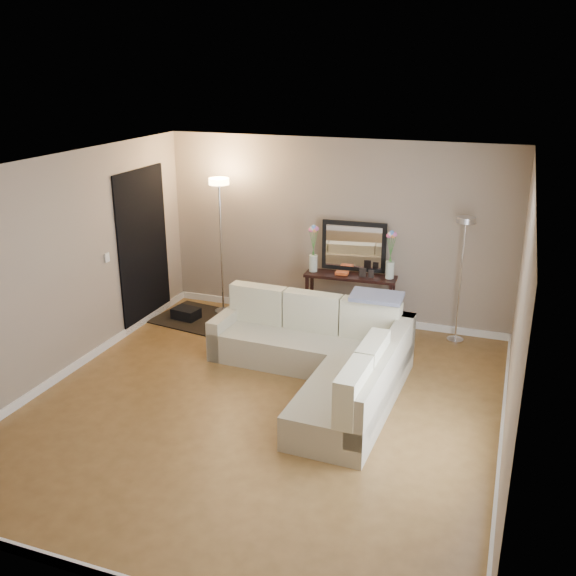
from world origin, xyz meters
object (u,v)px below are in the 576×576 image
(sectional_sofa, at_px, (325,356))
(floor_lamp_lit, at_px, (220,220))
(console_table, at_px, (344,298))
(floor_lamp_unlit, at_px, (463,255))

(sectional_sofa, height_order, floor_lamp_lit, floor_lamp_lit)
(console_table, distance_m, floor_lamp_unlit, 1.73)
(console_table, xyz_separation_m, floor_lamp_unlit, (1.55, 0.04, 0.77))
(console_table, height_order, floor_lamp_unlit, floor_lamp_unlit)
(floor_lamp_unlit, bearing_deg, console_table, -178.49)
(floor_lamp_unlit, bearing_deg, floor_lamp_lit, -177.93)
(sectional_sofa, relative_size, floor_lamp_lit, 1.22)
(sectional_sofa, bearing_deg, floor_lamp_unlit, 52.22)
(floor_lamp_lit, relative_size, floor_lamp_unlit, 1.18)
(console_table, bearing_deg, floor_lamp_lit, -177.45)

